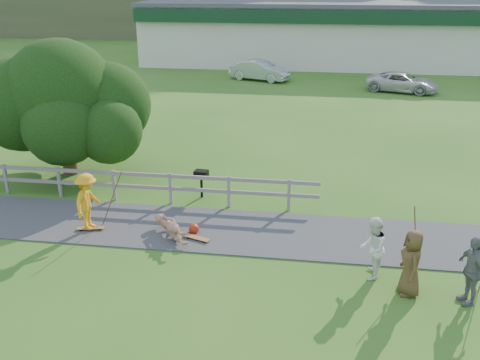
{
  "coord_description": "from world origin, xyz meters",
  "views": [
    {
      "loc": [
        2.75,
        -12.92,
        7.38
      ],
      "look_at": [
        0.56,
        2.0,
        1.5
      ],
      "focal_mm": 40.0,
      "sensor_mm": 36.0,
      "label": 1
    }
  ],
  "objects_px": {
    "spectator_c": "(411,263)",
    "tree": "(64,118)",
    "car_white": "(402,82)",
    "spectator_b": "(472,270)",
    "car_silver": "(260,70)",
    "skater_fallen": "(171,228)",
    "bbq": "(201,184)",
    "spectator_a": "(372,248)",
    "skater_rider": "(88,204)"
  },
  "relations": [
    {
      "from": "car_white",
      "to": "spectator_b",
      "type": "bearing_deg",
      "value": -166.92
    },
    {
      "from": "spectator_c",
      "to": "bbq",
      "type": "height_order",
      "value": "spectator_c"
    },
    {
      "from": "car_silver",
      "to": "spectator_c",
      "type": "bearing_deg",
      "value": -146.66
    },
    {
      "from": "spectator_a",
      "to": "tree",
      "type": "bearing_deg",
      "value": -108.74
    },
    {
      "from": "skater_rider",
      "to": "tree",
      "type": "distance_m",
      "value": 5.58
    },
    {
      "from": "spectator_b",
      "to": "spectator_c",
      "type": "relative_size",
      "value": 1.02
    },
    {
      "from": "skater_rider",
      "to": "spectator_b",
      "type": "xyz_separation_m",
      "value": [
        10.44,
        -2.29,
        -0.01
      ]
    },
    {
      "from": "bbq",
      "to": "spectator_c",
      "type": "bearing_deg",
      "value": -33.25
    },
    {
      "from": "skater_rider",
      "to": "spectator_a",
      "type": "bearing_deg",
      "value": -93.4
    },
    {
      "from": "car_silver",
      "to": "car_white",
      "type": "xyz_separation_m",
      "value": [
        9.72,
        -2.65,
        -0.09
      ]
    },
    {
      "from": "spectator_a",
      "to": "spectator_c",
      "type": "height_order",
      "value": "spectator_c"
    },
    {
      "from": "spectator_b",
      "to": "spectator_c",
      "type": "distance_m",
      "value": 1.36
    },
    {
      "from": "spectator_b",
      "to": "car_silver",
      "type": "height_order",
      "value": "spectator_b"
    },
    {
      "from": "spectator_c",
      "to": "tree",
      "type": "height_order",
      "value": "tree"
    },
    {
      "from": "spectator_c",
      "to": "bbq",
      "type": "distance_m",
      "value": 8.15
    },
    {
      "from": "skater_fallen",
      "to": "bbq",
      "type": "distance_m",
      "value": 3.13
    },
    {
      "from": "skater_fallen",
      "to": "car_white",
      "type": "xyz_separation_m",
      "value": [
        9.56,
        22.42,
        0.31
      ]
    },
    {
      "from": "spectator_a",
      "to": "spectator_b",
      "type": "height_order",
      "value": "spectator_b"
    },
    {
      "from": "spectator_b",
      "to": "tree",
      "type": "xyz_separation_m",
      "value": [
        -13.22,
        6.93,
        1.37
      ]
    },
    {
      "from": "car_white",
      "to": "tree",
      "type": "height_order",
      "value": "tree"
    },
    {
      "from": "spectator_a",
      "to": "skater_rider",
      "type": "bearing_deg",
      "value": -89.85
    },
    {
      "from": "skater_rider",
      "to": "tree",
      "type": "relative_size",
      "value": 0.26
    },
    {
      "from": "car_white",
      "to": "tree",
      "type": "bearing_deg",
      "value": 156.92
    },
    {
      "from": "spectator_b",
      "to": "car_silver",
      "type": "relative_size",
      "value": 0.4
    },
    {
      "from": "spectator_c",
      "to": "spectator_a",
      "type": "bearing_deg",
      "value": -133.04
    },
    {
      "from": "tree",
      "to": "spectator_c",
      "type": "bearing_deg",
      "value": -29.61
    },
    {
      "from": "spectator_c",
      "to": "spectator_b",
      "type": "bearing_deg",
      "value": 75.7
    },
    {
      "from": "car_silver",
      "to": "skater_fallen",
      "type": "bearing_deg",
      "value": -160.16
    },
    {
      "from": "skater_fallen",
      "to": "spectator_b",
      "type": "distance_m",
      "value": 8.21
    },
    {
      "from": "spectator_a",
      "to": "car_silver",
      "type": "distance_m",
      "value": 27.12
    },
    {
      "from": "skater_fallen",
      "to": "spectator_c",
      "type": "height_order",
      "value": "spectator_c"
    },
    {
      "from": "skater_fallen",
      "to": "bbq",
      "type": "height_order",
      "value": "bbq"
    },
    {
      "from": "spectator_a",
      "to": "tree",
      "type": "height_order",
      "value": "tree"
    },
    {
      "from": "skater_rider",
      "to": "car_silver",
      "type": "relative_size",
      "value": 0.4
    },
    {
      "from": "skater_fallen",
      "to": "spectator_b",
      "type": "height_order",
      "value": "spectator_b"
    },
    {
      "from": "spectator_a",
      "to": "car_silver",
      "type": "xyz_separation_m",
      "value": [
        -5.83,
        26.49,
        -0.11
      ]
    },
    {
      "from": "skater_fallen",
      "to": "car_silver",
      "type": "xyz_separation_m",
      "value": [
        -0.16,
        25.08,
        0.4
      ]
    },
    {
      "from": "skater_fallen",
      "to": "spectator_a",
      "type": "height_order",
      "value": "spectator_a"
    },
    {
      "from": "spectator_b",
      "to": "tree",
      "type": "bearing_deg",
      "value": -135.01
    },
    {
      "from": "skater_rider",
      "to": "spectator_a",
      "type": "xyz_separation_m",
      "value": [
        8.24,
        -1.47,
        -0.05
      ]
    },
    {
      "from": "spectator_b",
      "to": "bbq",
      "type": "distance_m",
      "value": 9.33
    },
    {
      "from": "tree",
      "to": "bbq",
      "type": "height_order",
      "value": "tree"
    },
    {
      "from": "skater_rider",
      "to": "car_silver",
      "type": "height_order",
      "value": "skater_rider"
    },
    {
      "from": "spectator_c",
      "to": "car_silver",
      "type": "relative_size",
      "value": 0.39
    },
    {
      "from": "spectator_c",
      "to": "car_white",
      "type": "height_order",
      "value": "spectator_c"
    },
    {
      "from": "skater_rider",
      "to": "spectator_c",
      "type": "relative_size",
      "value": 1.03
    },
    {
      "from": "skater_rider",
      "to": "car_white",
      "type": "bearing_deg",
      "value": -21.73
    },
    {
      "from": "spectator_b",
      "to": "skater_fallen",
      "type": "bearing_deg",
      "value": -123.16
    },
    {
      "from": "spectator_b",
      "to": "spectator_a",
      "type": "bearing_deg",
      "value": -127.8
    },
    {
      "from": "skater_rider",
      "to": "bbq",
      "type": "relative_size",
      "value": 1.77
    }
  ]
}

